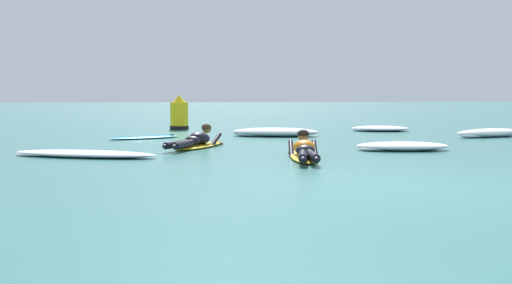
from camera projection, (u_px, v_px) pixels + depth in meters
The scene contains 10 objects.
ground_plane at pixel (271, 133), 17.49m from camera, with size 120.00×120.00×0.00m, color #387A75.
surfer_near at pixel (305, 151), 10.69m from camera, with size 0.85×2.62×0.54m.
surfer_far at pixel (197, 141), 12.86m from camera, with size 1.50×2.38×0.54m.
drifting_surfboard at pixel (145, 137), 15.46m from camera, with size 1.98×1.32×0.16m.
whitewater_front at pixel (380, 129), 18.58m from camera, with size 1.98×1.54×0.16m.
whitewater_mid_left at pixel (490, 133), 16.06m from camera, with size 2.31×1.21×0.23m.
whitewater_mid_right at pixel (85, 154), 11.04m from camera, with size 2.88×1.74×0.12m.
whitewater_back at pixel (402, 146), 12.32m from camera, with size 2.00×1.14×0.18m.
whitewater_far_band at pixel (276, 132), 16.32m from camera, with size 2.54×1.61×0.24m.
channel_marker_buoy at pixel (179, 115), 19.34m from camera, with size 0.61×0.61×1.12m.
Camera 1 is at (-2.93, -7.21, 1.17)m, focal length 42.26 mm.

